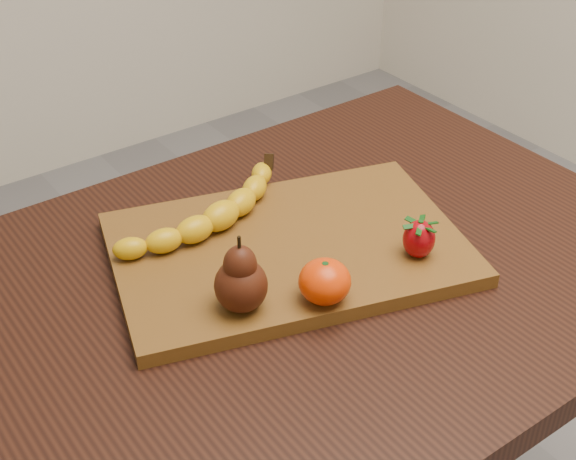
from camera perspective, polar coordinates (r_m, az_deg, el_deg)
table at (r=1.09m, az=0.39°, el=-7.08°), size 1.00×0.70×0.76m
cutting_board at (r=1.05m, az=0.00°, el=-1.35°), size 0.52×0.42×0.02m
banana at (r=1.07m, az=-4.81°, el=1.02°), size 0.25×0.12×0.04m
pear at (r=0.91m, az=-3.40°, el=-3.08°), size 0.07×0.07×0.10m
mandarin at (r=0.94m, az=2.63°, el=-3.68°), size 0.07×0.07×0.05m
strawberry at (r=1.02m, az=9.30°, el=-0.54°), size 0.05×0.05×0.05m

